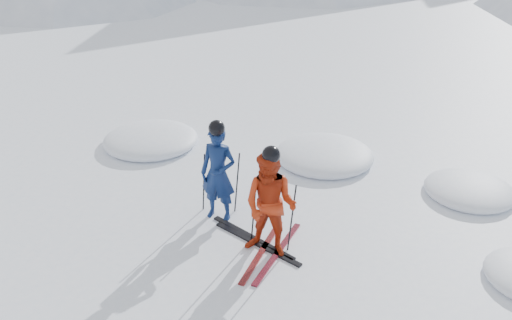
# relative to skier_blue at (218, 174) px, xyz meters

# --- Properties ---
(ground) EXTENTS (160.00, 160.00, 0.00)m
(ground) POSITION_rel_skier_blue_xyz_m (1.94, -0.43, -0.82)
(ground) COLOR white
(ground) RESTS_ON ground
(skier_blue) EXTENTS (0.66, 0.49, 1.65)m
(skier_blue) POSITION_rel_skier_blue_xyz_m (0.00, 0.00, 0.00)
(skier_blue) COLOR #0D1F4F
(skier_blue) RESTS_ON ground
(skier_red) EXTENTS (0.92, 0.78, 1.68)m
(skier_red) POSITION_rel_skier_blue_xyz_m (1.01, -0.82, 0.02)
(skier_red) COLOR #AC290D
(skier_red) RESTS_ON ground
(pole_blue_left) EXTENTS (0.11, 0.08, 1.10)m
(pole_blue_left) POSITION_rel_skier_blue_xyz_m (-0.30, 0.15, -0.27)
(pole_blue_left) COLOR black
(pole_blue_left) RESTS_ON ground
(pole_blue_right) EXTENTS (0.11, 0.07, 1.10)m
(pole_blue_right) POSITION_rel_skier_blue_xyz_m (0.25, 0.25, -0.27)
(pole_blue_right) COLOR black
(pole_blue_right) RESTS_ON ground
(pole_red_left) EXTENTS (0.11, 0.09, 1.12)m
(pole_red_left) POSITION_rel_skier_blue_xyz_m (0.71, -0.57, -0.26)
(pole_red_left) COLOR black
(pole_red_left) RESTS_ON ground
(pole_red_right) EXTENTS (0.11, 0.08, 1.12)m
(pole_red_right) POSITION_rel_skier_blue_xyz_m (1.31, -0.67, -0.26)
(pole_red_right) COLOR black
(pole_red_right) RESTS_ON ground
(ski_worn_left) EXTENTS (0.36, 1.69, 0.03)m
(ski_worn_left) POSITION_rel_skier_blue_xyz_m (0.89, -0.82, -0.81)
(ski_worn_left) COLOR black
(ski_worn_left) RESTS_ON ground
(ski_worn_right) EXTENTS (0.48, 1.68, 0.03)m
(ski_worn_right) POSITION_rel_skier_blue_xyz_m (1.13, -0.82, -0.81)
(ski_worn_right) COLOR black
(ski_worn_right) RESTS_ON ground
(ski_loose_a) EXTENTS (1.50, 0.96, 0.03)m
(ski_loose_a) POSITION_rel_skier_blue_xyz_m (0.67, -0.50, -0.81)
(ski_loose_a) COLOR black
(ski_loose_a) RESTS_ON ground
(ski_loose_b) EXTENTS (1.53, 0.91, 0.03)m
(ski_loose_b) POSITION_rel_skier_blue_xyz_m (0.77, -0.65, -0.81)
(ski_loose_b) COLOR black
(ski_loose_b) RESTS_ON ground
(snow_lumps) EXTENTS (8.71, 4.95, 0.45)m
(snow_lumps) POSITION_rel_skier_blue_xyz_m (1.01, 2.02, -0.82)
(snow_lumps) COLOR white
(snow_lumps) RESTS_ON ground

